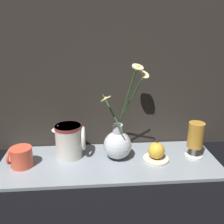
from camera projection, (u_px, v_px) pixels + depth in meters
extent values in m
plane|color=black|center=(109.00, 164.00, 0.98)|extent=(6.00, 6.00, 0.00)
cube|color=gray|center=(109.00, 162.00, 0.97)|extent=(0.84, 0.30, 0.01)
cube|color=#2D2823|center=(106.00, 15.00, 0.95)|extent=(1.34, 0.02, 1.10)
sphere|color=silver|center=(118.00, 145.00, 0.98)|extent=(0.11, 0.11, 0.11)
cylinder|color=silver|center=(118.00, 130.00, 0.96)|extent=(0.04, 0.04, 0.05)
cylinder|color=#336B2D|center=(131.00, 100.00, 0.95)|extent=(0.06, 0.11, 0.18)
cylinder|color=beige|center=(144.00, 75.00, 0.95)|extent=(0.06, 0.05, 0.03)
sphere|color=yellow|center=(144.00, 75.00, 0.95)|extent=(0.02, 0.02, 0.02)
cylinder|color=#336B2D|center=(112.00, 112.00, 0.90)|extent=(0.07, 0.05, 0.13)
cylinder|color=beige|center=(106.00, 99.00, 0.84)|extent=(0.05, 0.05, 0.02)
sphere|color=yellow|center=(106.00, 99.00, 0.84)|extent=(0.01, 0.01, 0.01)
cylinder|color=#336B2D|center=(128.00, 96.00, 0.94)|extent=(0.05, 0.08, 0.21)
cylinder|color=beige|center=(138.00, 67.00, 0.93)|extent=(0.06, 0.06, 0.02)
sphere|color=yellow|center=(138.00, 67.00, 0.93)|extent=(0.02, 0.02, 0.02)
cylinder|color=#DB5138|center=(22.00, 157.00, 0.93)|extent=(0.08, 0.08, 0.08)
torus|color=#DB5138|center=(9.00, 158.00, 0.92)|extent=(0.01, 0.05, 0.05)
cylinder|color=beige|center=(69.00, 141.00, 0.98)|extent=(0.10, 0.10, 0.13)
cylinder|color=maroon|center=(68.00, 127.00, 0.96)|extent=(0.10, 0.10, 0.01)
torus|color=beige|center=(83.00, 138.00, 0.99)|extent=(0.01, 0.09, 0.09)
cone|color=beige|center=(57.00, 128.00, 0.96)|extent=(0.04, 0.03, 0.04)
cylinder|color=silver|center=(193.00, 156.00, 1.00)|extent=(0.07, 0.07, 0.01)
cylinder|color=silver|center=(194.00, 151.00, 1.00)|extent=(0.02, 0.02, 0.04)
cylinder|color=#B77F2D|center=(196.00, 135.00, 0.97)|extent=(0.06, 0.06, 0.10)
cylinder|color=silver|center=(156.00, 159.00, 0.98)|extent=(0.10, 0.10, 0.01)
sphere|color=gold|center=(156.00, 150.00, 0.96)|extent=(0.06, 0.06, 0.06)
cylinder|color=#4C3819|center=(157.00, 142.00, 0.95)|extent=(0.00, 0.00, 0.01)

